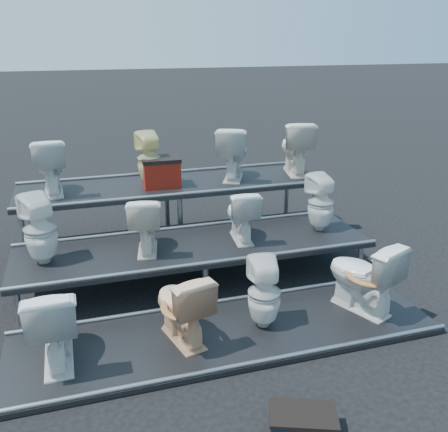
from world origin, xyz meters
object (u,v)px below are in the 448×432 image
object	(u,v)px
toilet_6	(241,214)
red_crate	(161,174)
toilet_8	(50,166)
toilet_7	(321,203)
toilet_9	(149,159)
step_stool	(303,425)
toilet_2	(264,293)
toilet_11	(296,147)
toilet_0	(53,323)
toilet_1	(182,306)
toilet_3	(363,275)
toilet_4	(40,230)
toilet_10	(233,153)
toilet_5	(146,223)

from	to	relation	value
toilet_6	red_crate	distance (m)	1.45
toilet_8	toilet_7	bearing A→B (deg)	156.01
toilet_9	step_stool	world-z (taller)	toilet_9
toilet_2	toilet_11	xyz separation A→B (m)	(1.49, 2.60, 0.83)
toilet_0	step_stool	distance (m)	2.27
toilet_1	toilet_2	size ratio (longest dim) A/B	1.00
toilet_3	toilet_11	xyz separation A→B (m)	(0.39, 2.60, 0.80)
toilet_7	toilet_8	size ratio (longest dim) A/B	0.99
toilet_8	toilet_9	xyz separation A→B (m)	(1.29, 0.00, 0.00)
toilet_8	red_crate	size ratio (longest dim) A/B	1.51
toilet_4	toilet_8	xyz separation A→B (m)	(0.12, 1.30, 0.38)
toilet_0	toilet_4	distance (m)	1.36
toilet_2	step_stool	size ratio (longest dim) A/B	1.51
toilet_1	toilet_2	world-z (taller)	same
toilet_0	toilet_10	distance (m)	3.69
toilet_8	red_crate	bearing A→B (deg)	174.19
toilet_10	toilet_6	bearing A→B (deg)	100.75
toilet_8	toilet_11	xyz separation A→B (m)	(3.46, 0.00, 0.03)
toilet_0	toilet_3	distance (m)	3.09
toilet_5	toilet_10	world-z (taller)	toilet_10
toilet_7	toilet_9	bearing A→B (deg)	-40.54
toilet_1	toilet_8	world-z (taller)	toilet_8
toilet_6	step_stool	world-z (taller)	toilet_6
toilet_6	toilet_9	bearing A→B (deg)	-49.77
toilet_6	toilet_7	xyz separation A→B (m)	(1.06, 0.00, 0.05)
toilet_5	toilet_7	world-z (taller)	toilet_7
toilet_7	toilet_8	bearing A→B (deg)	-28.71
toilet_5	toilet_11	size ratio (longest dim) A/B	0.85
toilet_5	red_crate	size ratio (longest dim) A/B	1.37
toilet_1	toilet_4	size ratio (longest dim) A/B	0.94
toilet_6	toilet_11	bearing A→B (deg)	-128.76
toilet_0	red_crate	world-z (taller)	red_crate
toilet_9	toilet_6	bearing A→B (deg)	116.00
toilet_0	toilet_7	xyz separation A→B (m)	(3.25, 1.30, 0.37)
toilet_5	step_stool	size ratio (longest dim) A/B	1.39
toilet_1	toilet_10	xyz separation A→B (m)	(1.35, 2.60, 0.82)
toilet_0	toilet_8	xyz separation A→B (m)	(0.01, 2.60, 0.78)
toilet_10	toilet_0	bearing A→B (deg)	70.43
toilet_11	toilet_2	bearing A→B (deg)	72.19
toilet_3	toilet_7	xyz separation A→B (m)	(0.16, 1.30, 0.37)
toilet_5	toilet_8	bearing A→B (deg)	-40.91
red_crate	step_stool	distance (m)	4.04
toilet_4	toilet_8	distance (m)	1.36
toilet_6	toilet_0	bearing A→B (deg)	36.74
toilet_10	toilet_11	distance (m)	0.98
toilet_4	toilet_5	distance (m)	1.14
toilet_5	step_stool	world-z (taller)	toilet_5
toilet_11	toilet_6	bearing A→B (deg)	57.26
toilet_0	toilet_11	bearing A→B (deg)	-143.71
toilet_3	toilet_10	distance (m)	2.78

